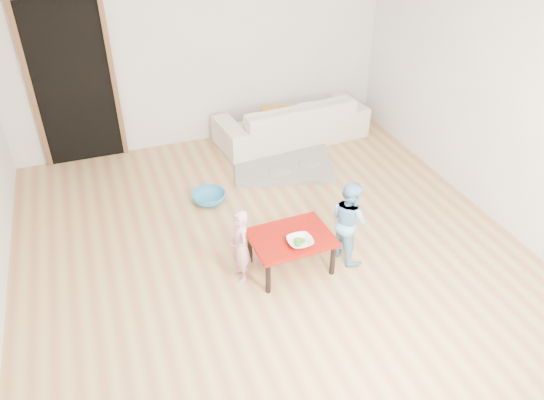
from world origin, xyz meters
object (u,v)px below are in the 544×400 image
bowl (300,242)px  child_blue (349,221)px  red_table (291,252)px  child_pink (240,246)px  sofa (292,120)px  basin (209,198)px

bowl → child_blue: bearing=11.5°
red_table → child_pink: 0.53m
sofa → bowl: 2.83m
sofa → child_blue: bearing=75.2°
child_pink → basin: child_pink is taller
child_pink → red_table: bearing=86.1°
basin → red_table: bearing=-71.3°
sofa → child_blue: (-0.42, -2.54, 0.13)m
sofa → red_table: sofa is taller
bowl → child_pink: (-0.53, 0.16, -0.03)m
sofa → child_blue: 2.57m
red_table → child_pink: size_ratio=1.01×
sofa → red_table: bearing=62.7°
sofa → basin: 1.87m
bowl → sofa: bearing=69.8°
sofa → child_pink: bearing=53.5°
sofa → basin: size_ratio=5.21×
bowl → child_pink: child_pink is taller
bowl → child_blue: size_ratio=0.27×
red_table → bowl: bearing=-77.2°
child_blue → red_table: bearing=76.0°
child_pink → sofa: bearing=147.4°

